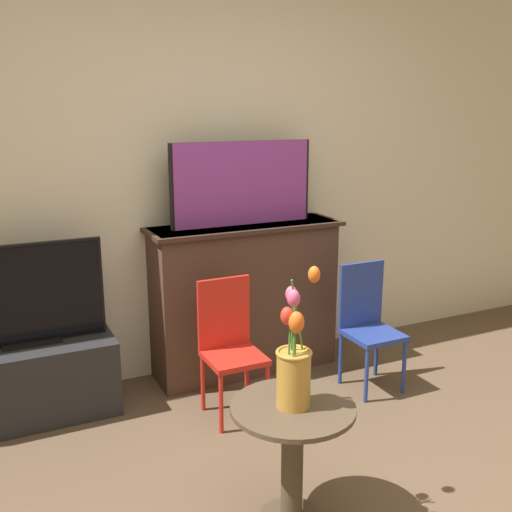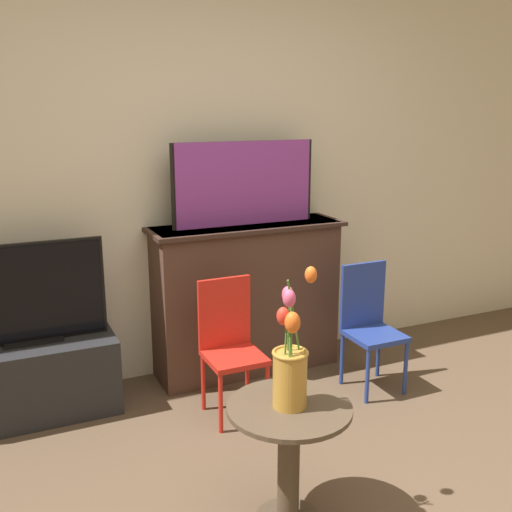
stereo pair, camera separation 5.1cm
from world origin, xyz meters
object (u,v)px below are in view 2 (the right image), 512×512
Objects in this scene: painting at (244,183)px; chair_red at (230,341)px; vase_tulips at (290,365)px; chair_blue at (369,320)px; tv_monitor at (29,295)px.

painting is 0.97m from chair_red.
chair_red is at bearing 81.84° from vase_tulips.
chair_red and chair_blue have the same top height.
vase_tulips is (0.84, -1.39, 0.01)m from tv_monitor.
chair_blue is 1.40m from vase_tulips.
chair_red is (0.98, -0.42, -0.27)m from tv_monitor.
tv_monitor is (-1.28, -0.06, -0.52)m from painting.
chair_blue is 1.39× the size of vase_tulips.
vase_tulips is (-0.14, -0.97, 0.28)m from chair_red.
vase_tulips is at bearing -98.16° from chair_red.
painting is at bearing 73.20° from vase_tulips.
painting reaches higher than tv_monitor.
vase_tulips reaches higher than chair_red.
painting is 1.21× the size of chair_red.
painting is 1.68× the size of vase_tulips.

